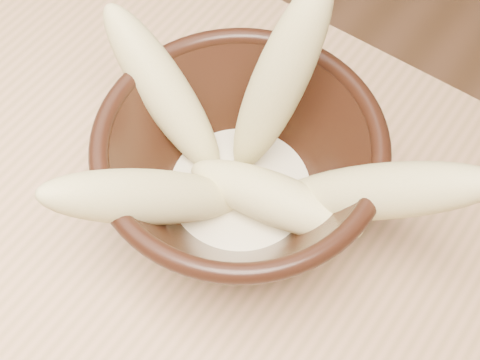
# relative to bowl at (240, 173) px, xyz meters

# --- Properties ---
(bowl) EXTENTS (0.23, 0.23, 0.13)m
(bowl) POSITION_rel_bowl_xyz_m (0.00, 0.00, 0.00)
(bowl) COLOR black
(bowl) RESTS_ON table
(milk_puddle) EXTENTS (0.13, 0.13, 0.02)m
(milk_puddle) POSITION_rel_bowl_xyz_m (-0.00, 0.00, -0.03)
(milk_puddle) COLOR beige
(milk_puddle) RESTS_ON bowl
(banana_upright) EXTENTS (0.08, 0.12, 0.20)m
(banana_upright) POSITION_rel_bowl_xyz_m (-0.00, 0.05, 0.07)
(banana_upright) COLOR #CAC077
(banana_upright) RESTS_ON bowl
(banana_left) EXTENTS (0.16, 0.07, 0.14)m
(banana_left) POSITION_rel_bowl_xyz_m (-0.09, 0.01, 0.03)
(banana_left) COLOR #CAC077
(banana_left) RESTS_ON bowl
(banana_right) EXTENTS (0.19, 0.08, 0.16)m
(banana_right) POSITION_rel_bowl_xyz_m (0.11, 0.03, 0.04)
(banana_right) COLOR #CAC077
(banana_right) RESTS_ON bowl
(banana_across) EXTENTS (0.16, 0.07, 0.05)m
(banana_across) POSITION_rel_bowl_xyz_m (0.04, -0.00, 0.00)
(banana_across) COLOR #CAC077
(banana_across) RESTS_ON bowl
(banana_front) EXTENTS (0.13, 0.17, 0.15)m
(banana_front) POSITION_rel_bowl_xyz_m (-0.03, -0.07, 0.03)
(banana_front) COLOR #CAC077
(banana_front) RESTS_ON bowl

